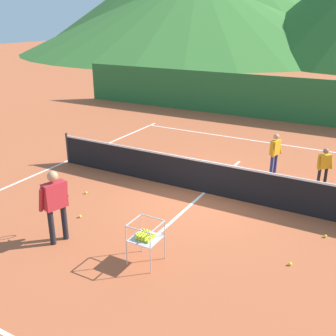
# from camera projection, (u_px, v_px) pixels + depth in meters

# --- Properties ---
(ground_plane) EXTENTS (120.00, 120.00, 0.00)m
(ground_plane) POSITION_uv_depth(u_px,v_px,m) (204.00, 193.00, 11.18)
(ground_plane) COLOR #B25633
(line_baseline_far) EXTENTS (10.50, 0.08, 0.01)m
(line_baseline_far) POSITION_uv_depth(u_px,v_px,m) (262.00, 142.00, 15.73)
(line_baseline_far) COLOR white
(line_baseline_far) RESTS_ON ground
(line_sideline_west) EXTENTS (0.08, 12.01, 0.01)m
(line_sideline_west) POSITION_uv_depth(u_px,v_px,m) (66.00, 162.00, 13.56)
(line_sideline_west) COLOR white
(line_sideline_west) RESTS_ON ground
(line_service_center) EXTENTS (0.08, 5.91, 0.01)m
(line_service_center) POSITION_uv_depth(u_px,v_px,m) (204.00, 193.00, 11.18)
(line_service_center) COLOR white
(line_service_center) RESTS_ON ground
(tennis_net) EXTENTS (10.28, 0.08, 1.05)m
(tennis_net) POSITION_uv_depth(u_px,v_px,m) (205.00, 176.00, 11.00)
(tennis_net) COLOR #333338
(tennis_net) RESTS_ON ground
(instructor) EXTENTS (0.45, 0.83, 1.68)m
(instructor) POSITION_uv_depth(u_px,v_px,m) (55.00, 200.00, 8.41)
(instructor) COLOR black
(instructor) RESTS_ON ground
(student_0) EXTENTS (0.33, 0.53, 1.31)m
(student_0) POSITION_uv_depth(u_px,v_px,m) (275.00, 150.00, 12.27)
(student_0) COLOR navy
(student_0) RESTS_ON ground
(student_1) EXTENTS (0.45, 0.41, 1.19)m
(student_1) POSITION_uv_depth(u_px,v_px,m) (324.00, 164.00, 11.30)
(student_1) COLOR black
(student_1) RESTS_ON ground
(ball_cart) EXTENTS (0.58, 0.58, 0.90)m
(ball_cart) POSITION_uv_depth(u_px,v_px,m) (145.00, 236.00, 7.82)
(ball_cart) COLOR #B7B7BC
(ball_cart) RESTS_ON ground
(tennis_ball_1) EXTENTS (0.07, 0.07, 0.07)m
(tennis_ball_1) POSITION_uv_depth(u_px,v_px,m) (325.00, 236.00, 8.90)
(tennis_ball_1) COLOR yellow
(tennis_ball_1) RESTS_ON ground
(tennis_ball_2) EXTENTS (0.07, 0.07, 0.07)m
(tennis_ball_2) POSITION_uv_depth(u_px,v_px,m) (290.00, 264.00, 7.90)
(tennis_ball_2) COLOR yellow
(tennis_ball_2) RESTS_ON ground
(tennis_ball_6) EXTENTS (0.07, 0.07, 0.07)m
(tennis_ball_6) POSITION_uv_depth(u_px,v_px,m) (80.00, 216.00, 9.78)
(tennis_ball_6) COLOR yellow
(tennis_ball_6) RESTS_ON ground
(tennis_ball_7) EXTENTS (0.07, 0.07, 0.07)m
(tennis_ball_7) POSITION_uv_depth(u_px,v_px,m) (86.00, 193.00, 11.09)
(tennis_ball_7) COLOR yellow
(tennis_ball_7) RESTS_ON ground
(windscreen_fence) EXTENTS (23.09, 0.08, 2.10)m
(windscreen_fence) POSITION_uv_depth(u_px,v_px,m) (287.00, 100.00, 18.40)
(windscreen_fence) COLOR #286B33
(windscreen_fence) RESTS_ON ground
(hill_2) EXTENTS (49.73, 49.73, 11.12)m
(hill_2) POSITION_uv_depth(u_px,v_px,m) (198.00, 10.00, 55.78)
(hill_2) COLOR #38702D
(hill_2) RESTS_ON ground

